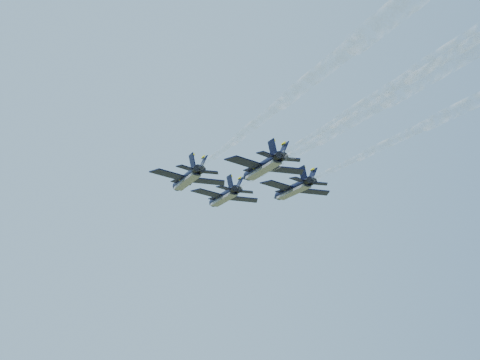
{
  "coord_description": "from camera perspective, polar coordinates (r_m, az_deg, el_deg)",
  "views": [
    {
      "loc": [
        -18.05,
        -100.64,
        69.45
      ],
      "look_at": [
        -2.61,
        2.23,
        95.67
      ],
      "focal_mm": 50.0,
      "sensor_mm": 36.0,
      "label": 1
    }
  ],
  "objects": [
    {
      "name": "jet_left",
      "position": [
        102.78,
        -4.58,
        0.08
      ],
      "size": [
        11.77,
        15.59,
        3.35
      ],
      "rotation": [
        0.0,
        0.09,
        0.2
      ],
      "color": "black"
    },
    {
      "name": "smoke_trail_slot",
      "position": [
        58.11,
        19.67,
        12.47
      ],
      "size": [
        13.56,
        60.26,
        2.07
      ],
      "rotation": [
        0.0,
        0.09,
        0.2
      ],
      "color": "white"
    },
    {
      "name": "jet_right",
      "position": [
        109.54,
        4.52,
        -0.81
      ],
      "size": [
        11.77,
        15.59,
        3.35
      ],
      "rotation": [
        0.0,
        0.09,
        0.2
      ],
      "color": "black"
    },
    {
      "name": "smoke_trail_left",
      "position": [
        61.47,
        7.3,
        10.2
      ],
      "size": [
        13.56,
        60.26,
        2.07
      ],
      "rotation": [
        0.0,
        0.09,
        0.2
      ],
      "color": "white"
    },
    {
      "name": "jet_slot",
      "position": [
        95.94,
        1.91,
        1.08
      ],
      "size": [
        11.77,
        15.59,
        3.35
      ],
      "rotation": [
        0.0,
        0.09,
        0.2
      ],
      "color": "black"
    },
    {
      "name": "jet_lead",
      "position": [
        114.73,
        -1.43,
        -1.46
      ],
      "size": [
        11.77,
        15.59,
        3.35
      ],
      "rotation": [
        0.0,
        0.09,
        0.2
      ],
      "color": "black"
    },
    {
      "name": "smoke_trail_lead",
      "position": [
        73.8,
        10.23,
        6.07
      ],
      "size": [
        13.56,
        60.26,
        2.07
      ],
      "rotation": [
        0.0,
        0.09,
        0.2
      ],
      "color": "white"
    }
  ]
}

